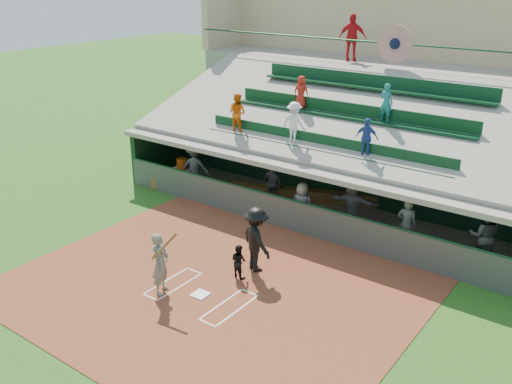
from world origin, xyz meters
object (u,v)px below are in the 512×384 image
Objects in this scene: catcher at (239,261)px; white_table at (182,177)px; home_plate at (200,294)px; water_cooler at (182,164)px; batter_at_plate at (160,263)px.

white_table is at bearing -26.53° from catcher.
catcher is 1.19× the size of white_table.
white_table is (-6.16, 5.88, 0.38)m from home_plate.
water_cooler is at bearing 53.05° from white_table.
catcher is at bearing -35.08° from water_cooler.
home_plate is at bearing -53.59° from white_table.
home_plate is 0.22× the size of batter_at_plate.
batter_at_plate reaches higher than water_cooler.
catcher is at bearing -44.76° from white_table.
white_table is at bearing -117.04° from water_cooler.
water_cooler is (0.01, 0.03, 0.59)m from white_table.
batter_at_plate reaches higher than catcher.
home_plate is 1.53m from catcher.
white_table reaches higher than home_plate.
catcher is (0.23, 1.43, 0.49)m from home_plate.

